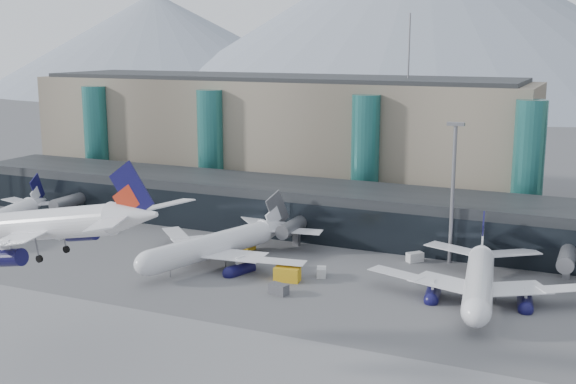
{
  "coord_description": "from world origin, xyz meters",
  "views": [
    {
      "loc": [
        54.91,
        -79.03,
        39.42
      ],
      "look_at": [
        4.91,
        32.0,
        14.01
      ],
      "focal_mm": 45.0,
      "sensor_mm": 36.0,
      "label": 1
    }
  ],
  "objects_px": {
    "jet_parked_mid": "(227,235)",
    "veh_d": "(415,257)",
    "veh_b": "(249,247)",
    "lightmast_mid": "(453,185)",
    "veh_g": "(321,272)",
    "hero_jet": "(60,217)",
    "veh_a": "(58,235)",
    "jet_parked_left": "(8,211)",
    "jet_parked_right": "(480,268)",
    "veh_f": "(49,230)",
    "veh_c": "(279,289)",
    "veh_h": "(287,274)"
  },
  "relations": [
    {
      "from": "veh_d",
      "to": "veh_g",
      "type": "distance_m",
      "value": 19.47
    },
    {
      "from": "hero_jet",
      "to": "veh_b",
      "type": "distance_m",
      "value": 56.32
    },
    {
      "from": "veh_b",
      "to": "jet_parked_mid",
      "type": "bearing_deg",
      "value": -176.92
    },
    {
      "from": "jet_parked_right",
      "to": "veh_g",
      "type": "height_order",
      "value": "jet_parked_right"
    },
    {
      "from": "hero_jet",
      "to": "veh_f",
      "type": "xyz_separation_m",
      "value": [
        -45.32,
        46.43,
        -17.81
      ]
    },
    {
      "from": "veh_g",
      "to": "veh_h",
      "type": "height_order",
      "value": "veh_h"
    },
    {
      "from": "jet_parked_left",
      "to": "veh_d",
      "type": "relative_size",
      "value": 11.81
    },
    {
      "from": "veh_c",
      "to": "jet_parked_mid",
      "type": "bearing_deg",
      "value": 156.39
    },
    {
      "from": "lightmast_mid",
      "to": "hero_jet",
      "type": "bearing_deg",
      "value": -119.43
    },
    {
      "from": "jet_parked_right",
      "to": "veh_h",
      "type": "bearing_deg",
      "value": 93.46
    },
    {
      "from": "hero_jet",
      "to": "veh_a",
      "type": "relative_size",
      "value": 11.26
    },
    {
      "from": "lightmast_mid",
      "to": "veh_g",
      "type": "bearing_deg",
      "value": -136.95
    },
    {
      "from": "veh_h",
      "to": "veh_a",
      "type": "bearing_deg",
      "value": 167.82
    },
    {
      "from": "jet_parked_left",
      "to": "veh_a",
      "type": "bearing_deg",
      "value": -107.58
    },
    {
      "from": "lightmast_mid",
      "to": "veh_b",
      "type": "bearing_deg",
      "value": -167.5
    },
    {
      "from": "veh_a",
      "to": "veh_h",
      "type": "height_order",
      "value": "veh_h"
    },
    {
      "from": "veh_b",
      "to": "veh_d",
      "type": "relative_size",
      "value": 0.88
    },
    {
      "from": "jet_parked_right",
      "to": "veh_h",
      "type": "xyz_separation_m",
      "value": [
        -30.56,
        -6.21,
        -3.35
      ]
    },
    {
      "from": "veh_g",
      "to": "veh_h",
      "type": "distance_m",
      "value": 6.35
    },
    {
      "from": "veh_a",
      "to": "veh_g",
      "type": "bearing_deg",
      "value": 6.92
    },
    {
      "from": "veh_a",
      "to": "veh_h",
      "type": "distance_m",
      "value": 54.04
    },
    {
      "from": "veh_c",
      "to": "hero_jet",
      "type": "bearing_deg",
      "value": -97.88
    },
    {
      "from": "veh_g",
      "to": "veh_h",
      "type": "relative_size",
      "value": 0.62
    },
    {
      "from": "jet_parked_left",
      "to": "veh_g",
      "type": "xyz_separation_m",
      "value": [
        72.24,
        -1.49,
        -3.52
      ]
    },
    {
      "from": "veh_b",
      "to": "veh_h",
      "type": "xyz_separation_m",
      "value": [
        14.28,
        -13.53,
        0.43
      ]
    },
    {
      "from": "veh_b",
      "to": "veh_c",
      "type": "relative_size",
      "value": 0.84
    },
    {
      "from": "veh_h",
      "to": "hero_jet",
      "type": "bearing_deg",
      "value": -113.6
    },
    {
      "from": "jet_parked_mid",
      "to": "veh_c",
      "type": "bearing_deg",
      "value": -109.66
    },
    {
      "from": "lightmast_mid",
      "to": "jet_parked_mid",
      "type": "relative_size",
      "value": 0.66
    },
    {
      "from": "veh_a",
      "to": "hero_jet",
      "type": "bearing_deg",
      "value": -39.66
    },
    {
      "from": "veh_f",
      "to": "veh_g",
      "type": "relative_size",
      "value": 1.32
    },
    {
      "from": "lightmast_mid",
      "to": "veh_d",
      "type": "bearing_deg",
      "value": -160.15
    },
    {
      "from": "veh_b",
      "to": "veh_h",
      "type": "bearing_deg",
      "value": -125.02
    },
    {
      "from": "jet_parked_mid",
      "to": "veh_c",
      "type": "distance_m",
      "value": 21.07
    },
    {
      "from": "veh_d",
      "to": "veh_h",
      "type": "height_order",
      "value": "veh_h"
    },
    {
      "from": "lightmast_mid",
      "to": "veh_d",
      "type": "relative_size",
      "value": 8.56
    },
    {
      "from": "hero_jet",
      "to": "veh_b",
      "type": "relative_size",
      "value": 12.63
    },
    {
      "from": "jet_parked_left",
      "to": "jet_parked_right",
      "type": "height_order",
      "value": "jet_parked_right"
    },
    {
      "from": "jet_parked_right",
      "to": "veh_f",
      "type": "xyz_separation_m",
      "value": [
        -87.92,
        0.44,
        -3.56
      ]
    },
    {
      "from": "veh_b",
      "to": "veh_g",
      "type": "distance_m",
      "value": 20.65
    },
    {
      "from": "jet_parked_mid",
      "to": "jet_parked_left",
      "type": "bearing_deg",
      "value": 108.18
    },
    {
      "from": "hero_jet",
      "to": "veh_c",
      "type": "distance_m",
      "value": 40.16
    },
    {
      "from": "veh_a",
      "to": "lightmast_mid",
      "type": "bearing_deg",
      "value": 19.66
    },
    {
      "from": "lightmast_mid",
      "to": "hero_jet",
      "type": "xyz_separation_m",
      "value": [
        -34.69,
        -61.49,
        4.37
      ]
    },
    {
      "from": "hero_jet",
      "to": "veh_g",
      "type": "xyz_separation_m",
      "value": [
        16.39,
        44.39,
        -18.01
      ]
    },
    {
      "from": "jet_parked_left",
      "to": "veh_h",
      "type": "distance_m",
      "value": 68.24
    },
    {
      "from": "veh_f",
      "to": "veh_d",
      "type": "bearing_deg",
      "value": -97.77
    },
    {
      "from": "jet_parked_mid",
      "to": "veh_a",
      "type": "distance_m",
      "value": 39.05
    },
    {
      "from": "jet_parked_mid",
      "to": "veh_d",
      "type": "relative_size",
      "value": 13.04
    },
    {
      "from": "veh_a",
      "to": "veh_f",
      "type": "relative_size",
      "value": 0.84
    }
  ]
}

